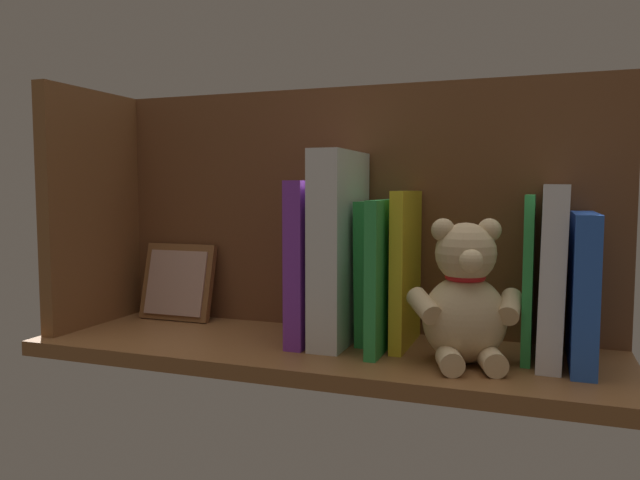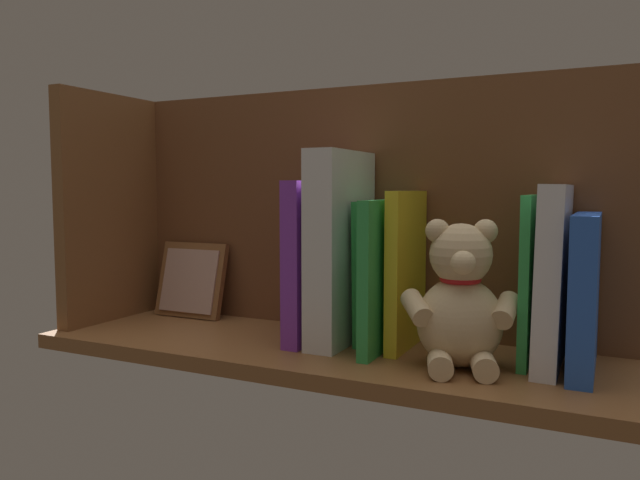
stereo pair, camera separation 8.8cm
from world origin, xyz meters
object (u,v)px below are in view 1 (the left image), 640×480
object	(u,v)px
picture_frame_leaning	(178,282)
teddy_bear	(465,300)
book_0	(583,289)
dictionary_thick_white	(339,247)

from	to	relation	value
picture_frame_leaning	teddy_bear	bearing A→B (deg)	168.14
teddy_bear	picture_frame_leaning	size ratio (longest dim) A/B	1.41
teddy_bear	picture_frame_leaning	distance (cm)	51.80
book_0	picture_frame_leaning	xyz separation A→B (cm)	(64.98, -5.79, -3.38)
picture_frame_leaning	book_0	bearing A→B (deg)	174.91
book_0	picture_frame_leaning	world-z (taller)	book_0
dictionary_thick_white	picture_frame_leaning	world-z (taller)	dictionary_thick_white
book_0	dictionary_thick_white	size ratio (longest dim) A/B	0.70
book_0	teddy_bear	distance (cm)	15.20
book_0	dictionary_thick_white	bearing A→B (deg)	-0.46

